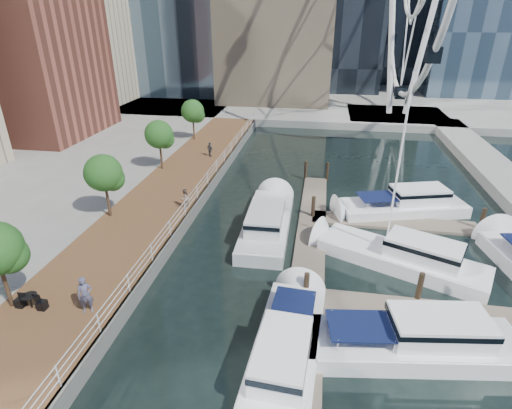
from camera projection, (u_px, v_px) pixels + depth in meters
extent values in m
cube|color=brown|center=(148.00, 218.00, 29.57)|extent=(6.00, 60.00, 1.00)
cube|color=#595954|center=(187.00, 221.00, 29.12)|extent=(0.25, 60.00, 1.00)
cube|color=gray|center=(314.00, 72.00, 105.76)|extent=(200.00, 114.00, 1.00)
cube|color=gray|center=(396.00, 117.00, 59.10)|extent=(14.00, 12.00, 1.00)
cube|color=#6D6051|center=(307.00, 278.00, 23.49)|extent=(2.00, 32.00, 0.20)
cube|color=#6D6051|center=(421.00, 312.00, 20.81)|extent=(12.00, 2.00, 0.20)
cube|color=#6D6051|center=(394.00, 223.00, 29.72)|extent=(12.00, 2.00, 0.20)
cube|color=brown|center=(31.00, 46.00, 45.14)|extent=(12.00, 14.00, 20.00)
cube|color=#BCAD8E|center=(60.00, 9.00, 58.59)|extent=(14.00, 16.00, 28.00)
cylinder|color=white|center=(392.00, 16.00, 53.70)|extent=(0.80, 0.80, 26.00)
cylinder|color=white|center=(431.00, 16.00, 52.95)|extent=(0.80, 0.80, 26.00)
cylinder|color=#3F2B1C|center=(6.00, 285.00, 19.39)|extent=(0.20, 0.20, 2.40)
cylinder|color=#3F2B1C|center=(108.00, 201.00, 28.31)|extent=(0.20, 0.20, 2.40)
sphere|color=#265B1E|center=(103.00, 173.00, 27.41)|extent=(2.60, 2.60, 2.60)
cylinder|color=#3F2B1C|center=(161.00, 156.00, 37.22)|extent=(0.20, 0.20, 2.40)
sphere|color=#265B1E|center=(159.00, 134.00, 36.32)|extent=(2.60, 2.60, 2.60)
cylinder|color=#3F2B1C|center=(194.00, 129.00, 46.13)|extent=(0.20, 0.20, 2.40)
sphere|color=#265B1E|center=(193.00, 111.00, 45.23)|extent=(2.60, 2.60, 2.60)
imported|color=#4F4E69|center=(85.00, 295.00, 19.09)|extent=(0.85, 0.75, 1.95)
imported|color=gray|center=(185.00, 198.00, 29.68)|extent=(0.84, 0.93, 1.57)
imported|color=#393B47|center=(210.00, 149.00, 40.69)|extent=(0.92, 0.76, 1.47)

